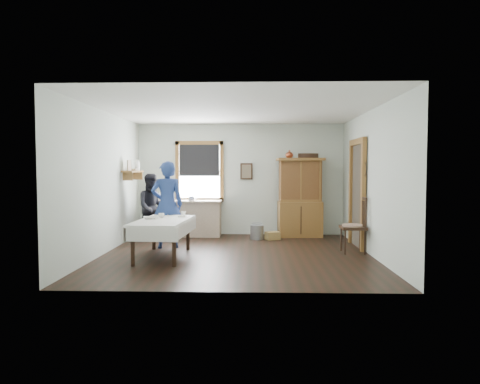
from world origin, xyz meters
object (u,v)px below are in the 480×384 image
(work_counter, at_px, (190,218))
(dining_table, at_px, (163,238))
(china_hutch, at_px, (300,198))
(figure_dark, at_px, (153,210))
(woman_blue, at_px, (167,208))
(pail, at_px, (257,232))
(wicker_basket, at_px, (273,236))
(spindle_chair, at_px, (353,225))

(work_counter, height_order, dining_table, work_counter)
(work_counter, bearing_deg, china_hutch, 0.23)
(figure_dark, bearing_deg, dining_table, -95.78)
(work_counter, relative_size, woman_blue, 0.92)
(china_hutch, relative_size, woman_blue, 1.14)
(figure_dark, bearing_deg, woman_blue, -84.43)
(work_counter, relative_size, pail, 4.61)
(work_counter, xyz_separation_m, wicker_basket, (1.95, -0.48, -0.34))
(work_counter, distance_m, pail, 1.67)
(work_counter, xyz_separation_m, pail, (1.59, -0.44, -0.27))
(spindle_chair, bearing_deg, dining_table, -171.73)
(woman_blue, bearing_deg, dining_table, 82.10)
(pail, xyz_separation_m, figure_dark, (-2.34, -0.24, 0.53))
(work_counter, distance_m, dining_table, 2.49)
(china_hutch, bearing_deg, pail, -161.18)
(pail, height_order, figure_dark, figure_dark)
(china_hutch, distance_m, figure_dark, 3.44)
(pail, bearing_deg, china_hutch, 22.89)
(china_hutch, xyz_separation_m, figure_dark, (-3.36, -0.67, -0.24))
(dining_table, distance_m, woman_blue, 1.05)
(work_counter, bearing_deg, figure_dark, -137.10)
(work_counter, relative_size, china_hutch, 0.81)
(dining_table, xyz_separation_m, woman_blue, (-0.11, 0.94, 0.47))
(woman_blue, bearing_deg, pail, -163.21)
(spindle_chair, distance_m, woman_blue, 3.69)
(work_counter, bearing_deg, woman_blue, -98.44)
(pail, relative_size, figure_dark, 0.23)
(work_counter, xyz_separation_m, dining_table, (-0.13, -2.49, -0.09))
(china_hutch, relative_size, dining_table, 1.09)
(china_hutch, height_order, figure_dark, china_hutch)
(spindle_chair, distance_m, wicker_basket, 2.14)
(pail, xyz_separation_m, wicker_basket, (0.36, -0.04, -0.07))
(dining_table, height_order, figure_dark, figure_dark)
(work_counter, height_order, china_hutch, china_hutch)
(spindle_chair, bearing_deg, wicker_basket, 134.51)
(figure_dark, bearing_deg, pail, -18.54)
(woman_blue, xyz_separation_m, figure_dark, (-0.50, 0.87, -0.12))
(china_hutch, height_order, dining_table, china_hutch)
(china_hutch, bearing_deg, work_counter, 175.75)
(dining_table, xyz_separation_m, figure_dark, (-0.61, 1.81, 0.35))
(wicker_basket, bearing_deg, woman_blue, -153.92)
(pail, bearing_deg, figure_dark, -174.13)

